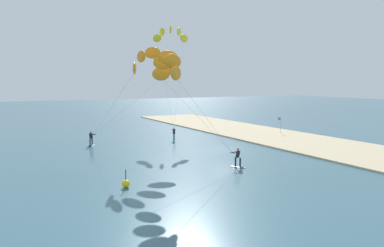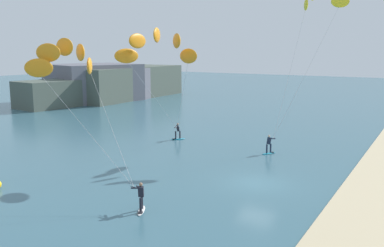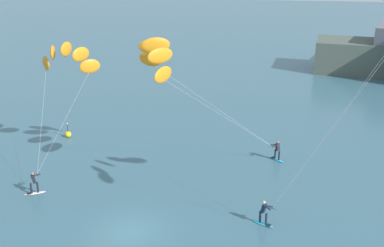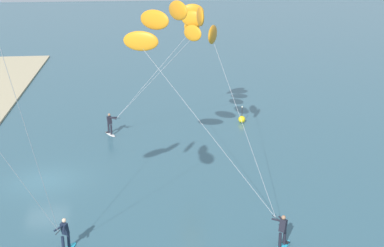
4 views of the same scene
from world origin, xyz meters
TOP-DOWN VIEW (x-y plane):
  - ground_plane at (0.00, 0.00)m, footprint 240.00×240.00m
  - kitesurfer_nearshore at (13.99, -0.13)m, footprint 8.38×5.44m
  - kitesurfer_mid_water at (-7.41, 9.59)m, footprint 5.08×7.64m
  - kitesurfer_far_out at (0.32, 8.32)m, footprint 11.59×7.79m
  - distant_headland at (33.52, 42.00)m, footprint 35.77×15.50m

SIDE VIEW (x-z plane):
  - ground_plane at x=0.00m, z-range 0.00..0.00m
  - distant_headland at x=33.52m, z-range -0.49..5.94m
  - kitesurfer_mid_water at x=-7.41m, z-range 3.32..13.00m
  - kitesurfer_far_out at x=0.32m, z-range 3.65..14.23m
  - kitesurfer_nearshore at x=13.99m, z-range 5.70..20.60m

